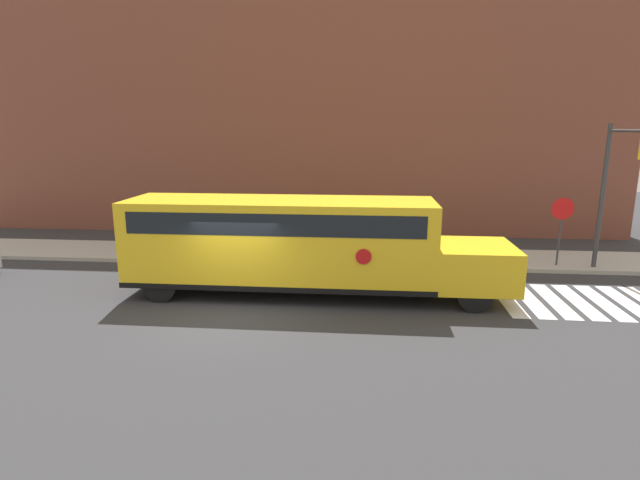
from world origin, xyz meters
name	(u,v)px	position (x,y,z in m)	size (l,w,h in m)	color
ground_plane	(232,314)	(0.00, 0.00, 0.00)	(60.00, 60.00, 0.00)	#333335
sidewalk_strip	(274,255)	(0.00, 6.50, 0.07)	(44.00, 3.00, 0.15)	#B2ADA3
building_backdrop	(295,105)	(0.00, 13.00, 6.24)	(32.00, 4.00, 12.48)	brown
crosswalk_stripes	(578,301)	(10.15, 2.00, 0.00)	(4.70, 3.20, 0.01)	white
school_bus	(297,241)	(1.62, 1.92, 1.71)	(11.72, 2.57, 2.99)	yellow
stop_sign	(561,221)	(10.78, 5.61, 1.80)	(0.79, 0.10, 2.67)	#38383A
traffic_light	(616,178)	(12.05, 4.69, 3.46)	(0.28, 2.66, 5.28)	#38383A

